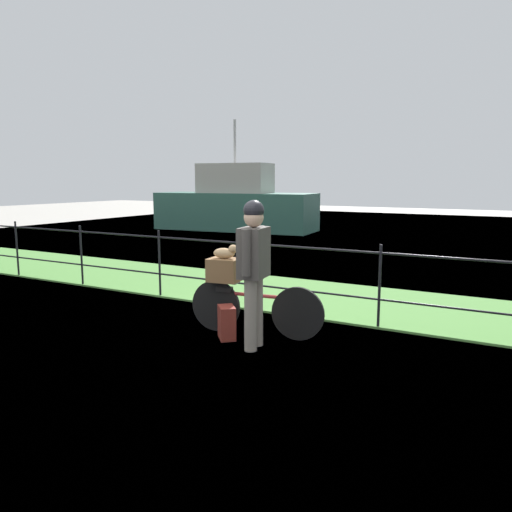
% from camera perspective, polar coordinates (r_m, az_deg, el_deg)
% --- Properties ---
extents(ground_plane, '(60.00, 60.00, 0.00)m').
position_cam_1_polar(ground_plane, '(5.90, -9.00, -10.26)').
color(ground_plane, '#B2ADA3').
extents(grass_strip, '(27.00, 2.40, 0.03)m').
position_cam_1_polar(grass_strip, '(8.38, 3.91, -4.34)').
color(grass_strip, '#569342').
rests_on(grass_strip, ground).
extents(harbor_water, '(30.00, 30.00, 0.00)m').
position_cam_1_polar(harbor_water, '(14.26, 14.82, 0.75)').
color(harbor_water, slate).
rests_on(harbor_water, ground).
extents(iron_fence, '(18.04, 0.04, 1.09)m').
position_cam_1_polar(iron_fence, '(7.25, 0.04, -1.38)').
color(iron_fence, black).
rests_on(iron_fence, ground).
extents(bicycle_main, '(1.71, 0.31, 0.65)m').
position_cam_1_polar(bicycle_main, '(6.19, -0.22, -5.90)').
color(bicycle_main, black).
rests_on(bicycle_main, ground).
extents(wooden_crate, '(0.42, 0.35, 0.29)m').
position_cam_1_polar(wooden_crate, '(6.24, -3.63, -1.59)').
color(wooden_crate, brown).
rests_on(wooden_crate, bicycle_main).
extents(terrier_dog, '(0.32, 0.18, 0.18)m').
position_cam_1_polar(terrier_dog, '(6.20, -3.44, 0.41)').
color(terrier_dog, tan).
rests_on(terrier_dog, wooden_crate).
extents(cyclist_person, '(0.32, 0.54, 1.68)m').
position_cam_1_polar(cyclist_person, '(5.58, -0.26, -0.59)').
color(cyclist_person, gray).
rests_on(cyclist_person, ground).
extents(backpack_on_paving, '(0.32, 0.33, 0.40)m').
position_cam_1_polar(backpack_on_paving, '(6.09, -3.35, -7.55)').
color(backpack_on_paving, maroon).
rests_on(backpack_on_paving, ground).
extents(moored_boat_mid, '(6.22, 2.49, 4.09)m').
position_cam_1_polar(moored_boat_mid, '(19.04, -2.37, 5.81)').
color(moored_boat_mid, '#336656').
rests_on(moored_boat_mid, ground).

